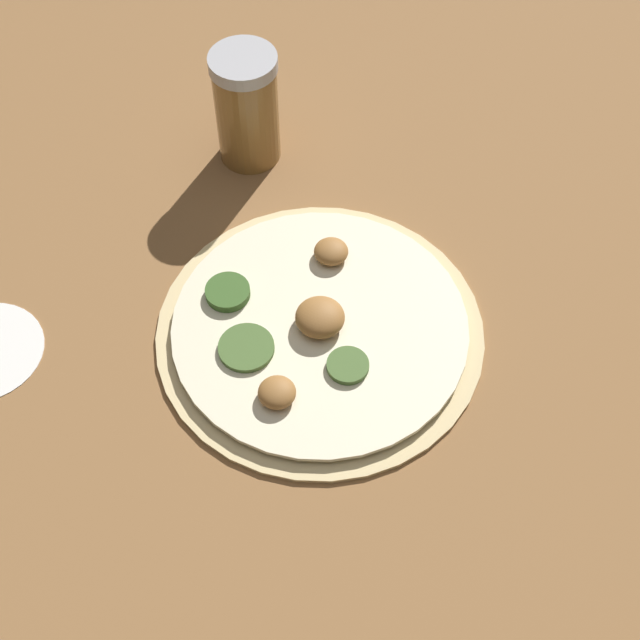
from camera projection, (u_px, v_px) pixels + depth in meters
name	position (u px, v px, depth m)	size (l,w,h in m)	color
ground_plane	(320.00, 333.00, 0.72)	(3.00, 3.00, 0.00)	olive
pizza	(318.00, 328.00, 0.71)	(0.26, 0.26, 0.03)	beige
spice_jar	(247.00, 107.00, 0.79)	(0.06, 0.06, 0.11)	olive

